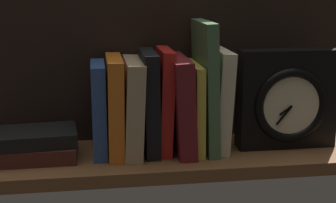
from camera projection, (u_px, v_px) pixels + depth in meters
ground_plane at (161, 158)px, 101.17cm from camera, size 83.37×22.14×2.50cm
back_panel at (154, 43)px, 106.11cm from camera, size 83.37×1.20×41.26cm
book_blue_modern at (99, 109)px, 98.34cm from camera, size 2.74×12.46×18.11cm
book_orange_pandolfini at (115, 106)px, 98.66cm from camera, size 3.17×14.81×19.19cm
book_tan_shortstories at (132, 107)px, 99.23cm from camera, size 4.23×15.77×18.68cm
book_black_skeptic at (149, 102)px, 99.53cm from camera, size 3.03×13.48×20.20cm
book_red_requiem at (164, 101)px, 99.91cm from camera, size 3.20×12.04×20.62cm
book_maroon_dawkins at (180, 104)px, 100.57cm from camera, size 4.40×16.98×19.05cm
book_yellow_seinlanguage at (194, 107)px, 101.13cm from camera, size 1.91×14.73×17.64cm
book_green_romantic at (205, 86)px, 100.49cm from camera, size 3.22×15.32×25.95cm
book_cream_twain at (219, 99)px, 101.56cm from camera, size 3.68×13.13×20.32cm
framed_clock at (287, 100)px, 102.13cm from camera, size 20.17×6.09×20.17cm
book_stack_side at (33, 145)px, 96.52cm from camera, size 17.51×12.13×5.64cm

